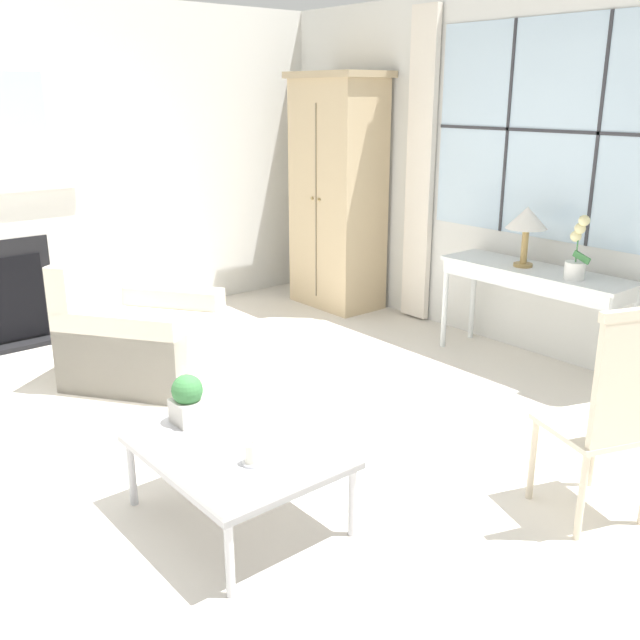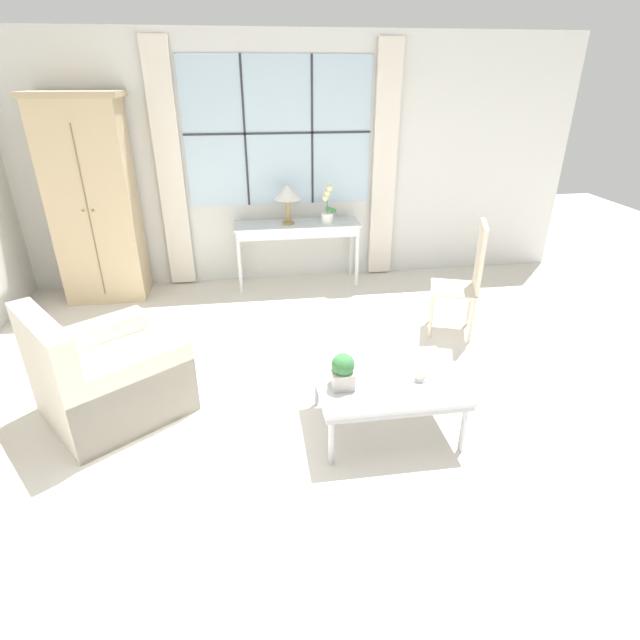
{
  "view_description": "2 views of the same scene",
  "coord_description": "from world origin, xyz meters",
  "px_view_note": "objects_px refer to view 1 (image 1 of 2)",
  "views": [
    {
      "loc": [
        3.11,
        -1.81,
        2.02
      ],
      "look_at": [
        0.18,
        0.62,
        0.8
      ],
      "focal_mm": 40.0,
      "sensor_mm": 36.0,
      "label": 1
    },
    {
      "loc": [
        -0.41,
        -3.05,
        2.36
      ],
      "look_at": [
        0.09,
        0.36,
        0.65
      ],
      "focal_mm": 28.0,
      "sensor_mm": 36.0,
      "label": 2
    }
  ],
  "objects_px": {
    "armoire": "(338,192)",
    "armchair_upholstered": "(140,338)",
    "console_table": "(535,280)",
    "coffee_table": "(237,450)",
    "potted_orchid": "(577,255)",
    "side_chair_wooden": "(613,407)",
    "table_lamp": "(527,220)",
    "pillar_candle": "(252,455)",
    "potted_plant_small": "(188,399)"
  },
  "relations": [
    {
      "from": "armoire",
      "to": "armchair_upholstered",
      "type": "bearing_deg",
      "value": -77.6
    },
    {
      "from": "side_chair_wooden",
      "to": "coffee_table",
      "type": "height_order",
      "value": "side_chair_wooden"
    },
    {
      "from": "console_table",
      "to": "potted_orchid",
      "type": "bearing_deg",
      "value": -9.9
    },
    {
      "from": "side_chair_wooden",
      "to": "pillar_candle",
      "type": "height_order",
      "value": "side_chair_wooden"
    },
    {
      "from": "coffee_table",
      "to": "armoire",
      "type": "bearing_deg",
      "value": 131.82
    },
    {
      "from": "armchair_upholstered",
      "to": "pillar_candle",
      "type": "relative_size",
      "value": 11.26
    },
    {
      "from": "potted_orchid",
      "to": "table_lamp",
      "type": "bearing_deg",
      "value": 174.46
    },
    {
      "from": "potted_orchid",
      "to": "armchair_upholstered",
      "type": "height_order",
      "value": "potted_orchid"
    },
    {
      "from": "armoire",
      "to": "pillar_candle",
      "type": "relative_size",
      "value": 19.49
    },
    {
      "from": "armoire",
      "to": "armchair_upholstered",
      "type": "xyz_separation_m",
      "value": [
        0.52,
        -2.37,
        -0.81
      ]
    },
    {
      "from": "armoire",
      "to": "console_table",
      "type": "bearing_deg",
      "value": 0.9
    },
    {
      "from": "armoire",
      "to": "potted_orchid",
      "type": "bearing_deg",
      "value": -0.6
    },
    {
      "from": "potted_orchid",
      "to": "coffee_table",
      "type": "relative_size",
      "value": 0.45
    },
    {
      "from": "armoire",
      "to": "pillar_candle",
      "type": "distance_m",
      "value": 4.07
    },
    {
      "from": "console_table",
      "to": "table_lamp",
      "type": "xyz_separation_m",
      "value": [
        -0.1,
        -0.02,
        0.44
      ]
    },
    {
      "from": "table_lamp",
      "to": "potted_orchid",
      "type": "distance_m",
      "value": 0.49
    },
    {
      "from": "armoire",
      "to": "side_chair_wooden",
      "type": "bearing_deg",
      "value": -22.1
    },
    {
      "from": "table_lamp",
      "to": "pillar_candle",
      "type": "bearing_deg",
      "value": -77.27
    },
    {
      "from": "console_table",
      "to": "armchair_upholstered",
      "type": "relative_size",
      "value": 1.17
    },
    {
      "from": "armchair_upholstered",
      "to": "potted_plant_small",
      "type": "bearing_deg",
      "value": -17.92
    },
    {
      "from": "side_chair_wooden",
      "to": "potted_plant_small",
      "type": "distance_m",
      "value": 2.05
    },
    {
      "from": "table_lamp",
      "to": "side_chair_wooden",
      "type": "distance_m",
      "value": 2.25
    },
    {
      "from": "coffee_table",
      "to": "table_lamp",
      "type": "bearing_deg",
      "value": 98.63
    },
    {
      "from": "armchair_upholstered",
      "to": "armoire",
      "type": "bearing_deg",
      "value": 102.4
    },
    {
      "from": "side_chair_wooden",
      "to": "pillar_candle",
      "type": "relative_size",
      "value": 9.98
    },
    {
      "from": "armchair_upholstered",
      "to": "coffee_table",
      "type": "xyz_separation_m",
      "value": [
        2.03,
        -0.48,
        0.09
      ]
    },
    {
      "from": "armoire",
      "to": "table_lamp",
      "type": "bearing_deg",
      "value": 0.47
    },
    {
      "from": "armchair_upholstered",
      "to": "potted_plant_small",
      "type": "height_order",
      "value": "armchair_upholstered"
    },
    {
      "from": "potted_orchid",
      "to": "pillar_candle",
      "type": "relative_size",
      "value": 4.01
    },
    {
      "from": "armchair_upholstered",
      "to": "coffee_table",
      "type": "relative_size",
      "value": 1.26
    },
    {
      "from": "coffee_table",
      "to": "console_table",
      "type": "bearing_deg",
      "value": 96.57
    },
    {
      "from": "console_table",
      "to": "table_lamp",
      "type": "height_order",
      "value": "table_lamp"
    },
    {
      "from": "console_table",
      "to": "potted_orchid",
      "type": "distance_m",
      "value": 0.44
    },
    {
      "from": "potted_plant_small",
      "to": "coffee_table",
      "type": "bearing_deg",
      "value": 11.28
    },
    {
      "from": "armoire",
      "to": "table_lamp",
      "type": "xyz_separation_m",
      "value": [
        2.11,
        0.02,
        0.01
      ]
    },
    {
      "from": "console_table",
      "to": "potted_plant_small",
      "type": "distance_m",
      "value": 2.95
    },
    {
      "from": "table_lamp",
      "to": "potted_plant_small",
      "type": "xyz_separation_m",
      "value": [
        0.1,
        -2.93,
        -0.57
      ]
    },
    {
      "from": "armoire",
      "to": "pillar_candle",
      "type": "bearing_deg",
      "value": -46.35
    },
    {
      "from": "potted_orchid",
      "to": "side_chair_wooden",
      "type": "bearing_deg",
      "value": -52.59
    },
    {
      "from": "potted_orchid",
      "to": "console_table",
      "type": "bearing_deg",
      "value": 170.1
    },
    {
      "from": "table_lamp",
      "to": "potted_plant_small",
      "type": "relative_size",
      "value": 1.76
    },
    {
      "from": "table_lamp",
      "to": "pillar_candle",
      "type": "relative_size",
      "value": 3.99
    },
    {
      "from": "armoire",
      "to": "pillar_candle",
      "type": "xyz_separation_m",
      "value": [
        2.77,
        -2.91,
        -0.64
      ]
    },
    {
      "from": "potted_plant_small",
      "to": "pillar_candle",
      "type": "distance_m",
      "value": 0.56
    },
    {
      "from": "table_lamp",
      "to": "potted_orchid",
      "type": "height_order",
      "value": "potted_orchid"
    },
    {
      "from": "console_table",
      "to": "coffee_table",
      "type": "bearing_deg",
      "value": -83.43
    },
    {
      "from": "coffee_table",
      "to": "armchair_upholstered",
      "type": "bearing_deg",
      "value": 166.63
    },
    {
      "from": "pillar_candle",
      "to": "potted_plant_small",
      "type": "bearing_deg",
      "value": -179.3
    },
    {
      "from": "coffee_table",
      "to": "pillar_candle",
      "type": "relative_size",
      "value": 8.95
    },
    {
      "from": "console_table",
      "to": "potted_plant_small",
      "type": "height_order",
      "value": "console_table"
    }
  ]
}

